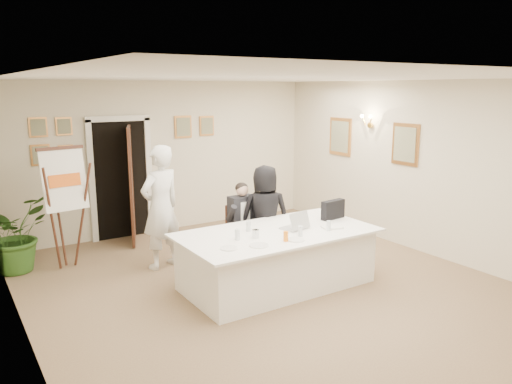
{
  "coord_description": "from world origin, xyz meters",
  "views": [
    {
      "loc": [
        -3.61,
        -5.24,
        2.68
      ],
      "look_at": [
        0.14,
        0.6,
        1.22
      ],
      "focal_mm": 35.0,
      "sensor_mm": 36.0,
      "label": 1
    }
  ],
  "objects_px": {
    "standing_man": "(161,207)",
    "standing_woman": "(265,215)",
    "flip_chart": "(65,215)",
    "conference_table": "(277,258)",
    "potted_palm": "(14,234)",
    "seated_man": "(243,222)",
    "oj_glass": "(286,236)",
    "steel_jug": "(256,234)",
    "laptop_bag": "(333,210)",
    "laptop": "(294,218)",
    "paper_stack": "(332,227)"
  },
  "relations": [
    {
      "from": "standing_man",
      "to": "standing_woman",
      "type": "distance_m",
      "value": 1.58
    },
    {
      "from": "flip_chart",
      "to": "standing_woman",
      "type": "height_order",
      "value": "flip_chart"
    },
    {
      "from": "conference_table",
      "to": "potted_palm",
      "type": "xyz_separation_m",
      "value": [
        -2.94,
        2.56,
        0.17
      ]
    },
    {
      "from": "seated_man",
      "to": "standing_woman",
      "type": "relative_size",
      "value": 0.83
    },
    {
      "from": "seated_man",
      "to": "oj_glass",
      "type": "height_order",
      "value": "seated_man"
    },
    {
      "from": "potted_palm",
      "to": "standing_woman",
      "type": "bearing_deg",
      "value": -27.64
    },
    {
      "from": "standing_man",
      "to": "steel_jug",
      "type": "relative_size",
      "value": 16.96
    },
    {
      "from": "conference_table",
      "to": "standing_woman",
      "type": "bearing_deg",
      "value": 66.44
    },
    {
      "from": "laptop_bag",
      "to": "laptop",
      "type": "bearing_deg",
      "value": -179.27
    },
    {
      "from": "flip_chart",
      "to": "laptop_bag",
      "type": "xyz_separation_m",
      "value": [
        3.34,
        -2.15,
        0.08
      ]
    },
    {
      "from": "standing_man",
      "to": "paper_stack",
      "type": "relative_size",
      "value": 6.83
    },
    {
      "from": "conference_table",
      "to": "seated_man",
      "type": "xyz_separation_m",
      "value": [
        0.11,
        1.06,
        0.25
      ]
    },
    {
      "from": "steel_jug",
      "to": "standing_woman",
      "type": "bearing_deg",
      "value": 50.39
    },
    {
      "from": "steel_jug",
      "to": "flip_chart",
      "type": "bearing_deg",
      "value": 128.52
    },
    {
      "from": "laptop",
      "to": "seated_man",
      "type": "bearing_deg",
      "value": 87.26
    },
    {
      "from": "conference_table",
      "to": "flip_chart",
      "type": "height_order",
      "value": "flip_chart"
    },
    {
      "from": "paper_stack",
      "to": "seated_man",
      "type": "bearing_deg",
      "value": 114.76
    },
    {
      "from": "steel_jug",
      "to": "standing_man",
      "type": "bearing_deg",
      "value": 111.22
    },
    {
      "from": "potted_palm",
      "to": "oj_glass",
      "type": "distance_m",
      "value": 4.09
    },
    {
      "from": "conference_table",
      "to": "flip_chart",
      "type": "xyz_separation_m",
      "value": [
        -2.27,
        2.25,
        0.45
      ]
    },
    {
      "from": "standing_man",
      "to": "flip_chart",
      "type": "bearing_deg",
      "value": -47.13
    },
    {
      "from": "laptop",
      "to": "oj_glass",
      "type": "distance_m",
      "value": 0.62
    },
    {
      "from": "seated_man",
      "to": "standing_man",
      "type": "relative_size",
      "value": 0.68
    },
    {
      "from": "seated_man",
      "to": "steel_jug",
      "type": "distance_m",
      "value": 1.28
    },
    {
      "from": "flip_chart",
      "to": "steel_jug",
      "type": "distance_m",
      "value": 2.99
    },
    {
      "from": "potted_palm",
      "to": "oj_glass",
      "type": "relative_size",
      "value": 8.67
    },
    {
      "from": "flip_chart",
      "to": "steel_jug",
      "type": "xyz_separation_m",
      "value": [
        1.86,
        -2.34,
        -0.01
      ]
    },
    {
      "from": "conference_table",
      "to": "seated_man",
      "type": "height_order",
      "value": "seated_man"
    },
    {
      "from": "laptop",
      "to": "oj_glass",
      "type": "height_order",
      "value": "laptop"
    },
    {
      "from": "conference_table",
      "to": "steel_jug",
      "type": "bearing_deg",
      "value": -166.91
    },
    {
      "from": "standing_woman",
      "to": "oj_glass",
      "type": "height_order",
      "value": "standing_woman"
    },
    {
      "from": "standing_woman",
      "to": "potted_palm",
      "type": "distance_m",
      "value": 3.73
    },
    {
      "from": "paper_stack",
      "to": "laptop",
      "type": "bearing_deg",
      "value": 147.85
    },
    {
      "from": "standing_man",
      "to": "laptop",
      "type": "distance_m",
      "value": 2.03
    },
    {
      "from": "paper_stack",
      "to": "flip_chart",
      "type": "bearing_deg",
      "value": 139.84
    },
    {
      "from": "conference_table",
      "to": "laptop",
      "type": "height_order",
      "value": "laptop"
    },
    {
      "from": "conference_table",
      "to": "paper_stack",
      "type": "distance_m",
      "value": 0.88
    },
    {
      "from": "seated_man",
      "to": "standing_man",
      "type": "xyz_separation_m",
      "value": [
        -1.15,
        0.48,
        0.29
      ]
    },
    {
      "from": "standing_man",
      "to": "standing_woman",
      "type": "xyz_separation_m",
      "value": [
        1.4,
        -0.7,
        -0.16
      ]
    },
    {
      "from": "standing_woman",
      "to": "laptop_bag",
      "type": "distance_m",
      "value": 1.04
    },
    {
      "from": "flip_chart",
      "to": "laptop",
      "type": "height_order",
      "value": "flip_chart"
    },
    {
      "from": "flip_chart",
      "to": "standing_man",
      "type": "relative_size",
      "value": 0.97
    },
    {
      "from": "conference_table",
      "to": "potted_palm",
      "type": "height_order",
      "value": "potted_palm"
    },
    {
      "from": "laptop",
      "to": "steel_jug",
      "type": "distance_m",
      "value": 0.7
    },
    {
      "from": "seated_man",
      "to": "steel_jug",
      "type": "relative_size",
      "value": 11.6
    },
    {
      "from": "conference_table",
      "to": "laptop",
      "type": "xyz_separation_m",
      "value": [
        0.28,
        -0.0,
        0.52
      ]
    },
    {
      "from": "standing_woman",
      "to": "laptop",
      "type": "distance_m",
      "value": 0.86
    },
    {
      "from": "standing_woman",
      "to": "laptop_bag",
      "type": "height_order",
      "value": "standing_woman"
    },
    {
      "from": "standing_woman",
      "to": "oj_glass",
      "type": "relative_size",
      "value": 11.85
    },
    {
      "from": "flip_chart",
      "to": "oj_glass",
      "type": "height_order",
      "value": "flip_chart"
    }
  ]
}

